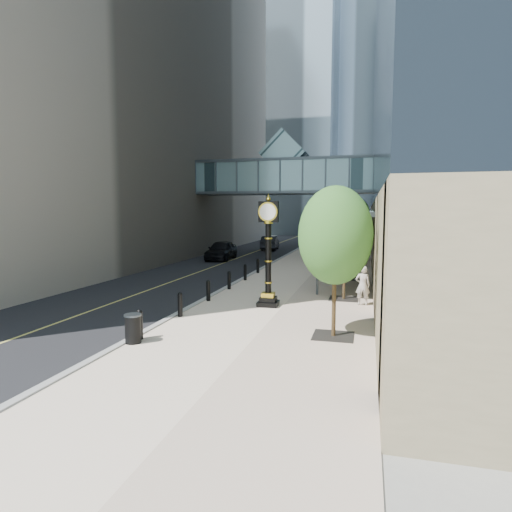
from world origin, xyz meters
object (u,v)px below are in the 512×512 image
(trash_bin, at_px, (133,329))
(car_far, at_px, (270,243))
(pedestrian, at_px, (363,285))
(car_near, at_px, (221,250))
(street_clock, at_px, (268,259))

(trash_bin, xyz_separation_m, car_far, (-3.25, 34.53, 0.28))
(pedestrian, height_order, car_near, pedestrian)
(street_clock, height_order, pedestrian, street_clock)
(pedestrian, distance_m, car_near, 20.42)
(trash_bin, distance_m, pedestrian, 10.60)
(car_near, bearing_deg, street_clock, -67.68)
(street_clock, xyz_separation_m, car_near, (-8.35, 17.41, -1.32))
(street_clock, height_order, car_far, street_clock)
(trash_bin, height_order, car_near, car_near)
(trash_bin, bearing_deg, car_far, 95.37)
(car_near, bearing_deg, car_far, 75.69)
(pedestrian, xyz_separation_m, car_near, (-12.51, 16.14, -0.09))
(trash_bin, xyz_separation_m, car_near, (-5.31, 23.91, 0.37))
(car_near, distance_m, car_far, 10.82)
(street_clock, height_order, trash_bin, street_clock)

